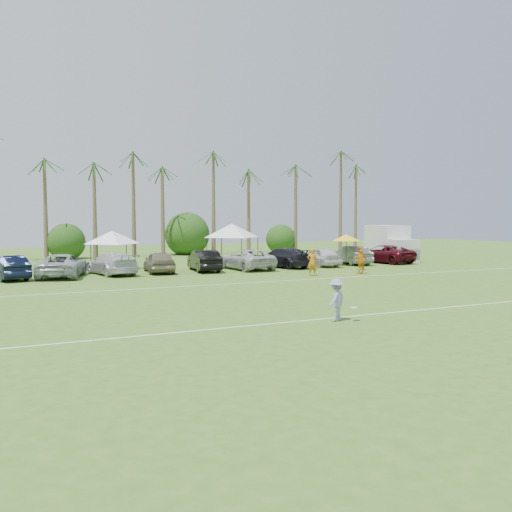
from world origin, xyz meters
name	(u,v)px	position (x,y,z in m)	size (l,w,h in m)	color
ground	(387,325)	(0.00, 0.00, 0.00)	(120.00, 120.00, 0.00)	#42691F
field_lines	(282,297)	(0.00, 8.00, 0.01)	(80.00, 12.10, 0.01)	white
palm_tree_3	(41,147)	(-8.00, 38.00, 10.06)	(2.40, 2.40, 11.90)	brown
palm_tree_4	(88,178)	(-4.00, 38.00, 7.48)	(2.40, 2.40, 8.90)	brown
palm_tree_5	(131,170)	(0.00, 38.00, 8.35)	(2.40, 2.40, 9.90)	brown
palm_tree_6	(172,162)	(4.00, 38.00, 9.21)	(2.40, 2.40, 10.90)	brown
palm_tree_7	(210,156)	(8.00, 38.00, 10.06)	(2.40, 2.40, 11.90)	brown
palm_tree_8	(254,182)	(13.00, 38.00, 7.48)	(2.40, 2.40, 8.90)	brown
palm_tree_9	(296,176)	(18.00, 38.00, 8.35)	(2.40, 2.40, 9.90)	brown
palm_tree_10	(334,169)	(23.00, 38.00, 9.21)	(2.40, 2.40, 10.90)	brown
palm_tree_11	(363,163)	(27.00, 38.00, 10.06)	(2.40, 2.40, 11.90)	brown
bush_tree_1	(66,239)	(-6.00, 39.00, 1.80)	(4.00, 4.00, 4.00)	brown
bush_tree_2	(188,237)	(6.00, 39.00, 1.80)	(4.00, 4.00, 4.00)	brown
bush_tree_3	(275,236)	(16.00, 39.00, 1.80)	(4.00, 4.00, 4.00)	brown
sideline_player_a	(312,262)	(6.56, 15.86, 0.92)	(0.67, 0.44, 1.84)	orange
sideline_player_b	(359,258)	(11.70, 17.66, 0.86)	(0.84, 0.65, 1.73)	orange
sideline_player_c	(361,262)	(10.19, 15.42, 0.84)	(0.98, 0.41, 1.68)	orange
box_truck	(391,242)	(19.63, 23.86, 1.66)	(3.37, 6.34, 3.10)	silver
canopy_tent_left	(112,231)	(-4.40, 26.05, 2.87)	(4.13, 4.13, 3.35)	black
canopy_tent_right	(232,224)	(5.23, 26.09, 3.34)	(4.81, 4.81, 3.90)	black
market_umbrella	(346,238)	(13.00, 21.20, 2.24)	(2.24, 2.24, 2.50)	black
frisbee_player	(336,300)	(-1.22, 1.49, 0.80)	(1.29, 1.03, 1.60)	#9790CC
parked_car_1	(7,267)	(-11.71, 22.13, 0.76)	(1.61, 4.61, 1.52)	black
parked_car_2	(62,266)	(-8.47, 22.08, 0.76)	(2.52, 5.46, 1.52)	#ACB0B7
parked_car_3	(112,263)	(-5.23, 22.41, 0.76)	(2.13, 5.23, 1.52)	silver
parked_car_4	(159,262)	(-1.99, 22.22, 0.76)	(1.79, 4.46, 1.52)	#7C725A
parked_car_5	(204,261)	(1.25, 21.98, 0.76)	(1.61, 4.61, 1.52)	black
parked_car_6	(246,259)	(4.50, 21.83, 0.76)	(2.52, 5.46, 1.52)	silver
parked_car_7	(283,258)	(7.74, 22.09, 0.76)	(2.13, 5.23, 1.52)	black
parked_car_8	(320,256)	(10.98, 21.86, 0.76)	(1.79, 4.46, 1.52)	silver
parked_car_9	(351,255)	(14.22, 22.19, 0.76)	(1.61, 4.61, 1.52)	slate
parked_car_10	(383,254)	(17.47, 22.17, 0.76)	(2.52, 5.46, 1.52)	#4A0B15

